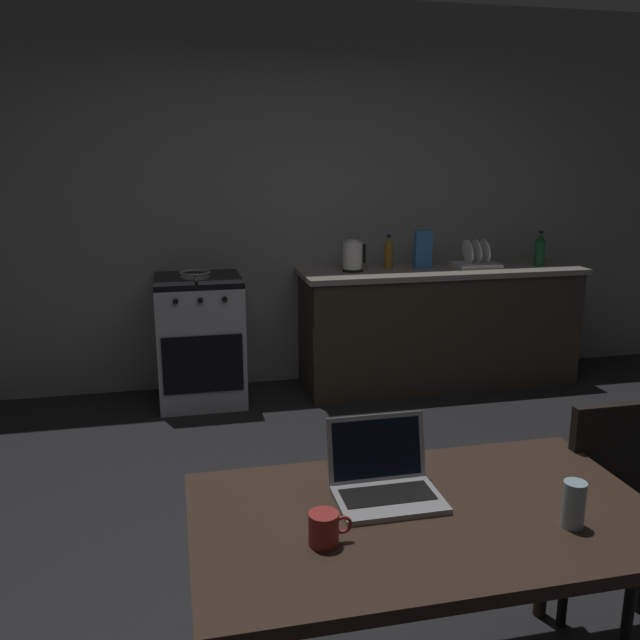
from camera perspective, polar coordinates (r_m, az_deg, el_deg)
The scene contains 15 objects.
ground_plane at distance 3.21m, azimuth 3.74°, elevation -18.82°, with size 12.00×12.00×0.00m, color black.
back_wall at distance 5.14m, azimuth -0.45°, elevation 10.36°, with size 6.40×0.10×2.84m, color gray.
kitchen_counter at distance 5.23m, azimuth 10.12°, elevation -0.48°, with size 2.16×0.64×0.91m.
stove_oven at distance 4.84m, azimuth -10.23°, elevation -1.68°, with size 0.60×0.62×0.91m.
dining_table at distance 2.10m, azimuth 8.99°, elevation -17.53°, with size 1.38×0.80×0.71m.
chair at distance 2.69m, azimuth 25.10°, elevation -14.77°, with size 0.40×0.40×0.88m.
laptop at distance 2.11m, azimuth 5.57°, elevation -13.68°, with size 0.32×0.27×0.22m.
electric_kettle at distance 4.89m, azimuth 2.84°, elevation 5.48°, with size 0.17×0.15×0.23m.
bottle at distance 5.43m, azimuth 18.35°, elevation 5.79°, with size 0.08×0.08×0.27m.
frying_pan at distance 4.71m, azimuth -10.69°, elevation 3.85°, with size 0.22×0.39×0.05m.
coffee_mug at distance 1.87m, azimuth 0.38°, elevation -17.46°, with size 0.12×0.08×0.09m.
drinking_glass at distance 2.07m, azimuth 20.94°, elevation -14.56°, with size 0.06×0.06×0.14m.
cereal_box at distance 5.08m, azimuth 8.83°, elevation 6.00°, with size 0.13×0.05×0.29m.
dish_rack at distance 5.25m, azimuth 13.22°, elevation 4.99°, with size 0.34×0.26×0.21m.
bottle_b at distance 5.06m, azimuth 5.90°, elevation 5.78°, with size 0.07×0.07×0.25m.
Camera 1 is at (-0.78, -2.59, 1.73)m, focal length 37.28 mm.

